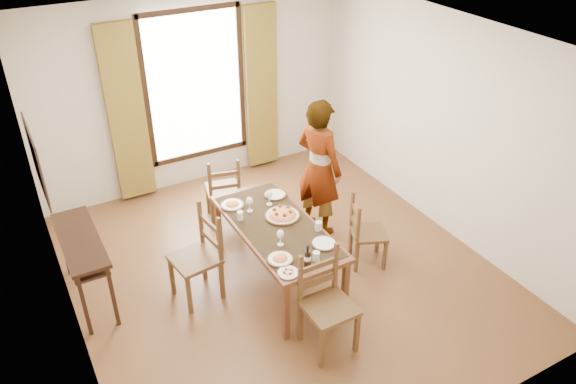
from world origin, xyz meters
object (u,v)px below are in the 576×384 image
console_table (81,247)px  man (319,168)px  dining_table (277,230)px  pasta_platter (282,213)px

console_table → man: man is taller
console_table → dining_table: (1.91, -0.72, 0.00)m
dining_table → man: size_ratio=1.01×
man → dining_table: bearing=106.2°
console_table → man: (2.85, -0.07, 0.20)m
dining_table → pasta_platter: size_ratio=4.48×
dining_table → man: (0.93, 0.65, 0.20)m
console_table → dining_table: bearing=-20.6°
dining_table → console_table: bearing=159.4°
console_table → dining_table: size_ratio=0.67×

